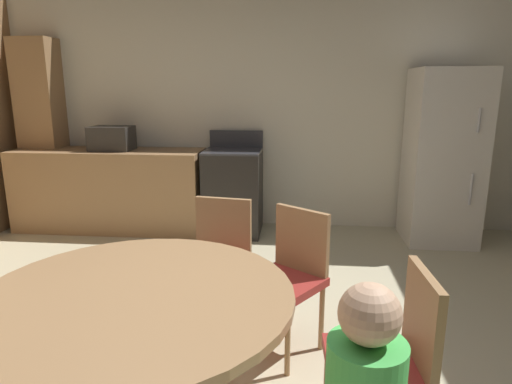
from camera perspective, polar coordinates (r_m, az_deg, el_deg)
wall_back at (r=5.07m, az=1.14°, el=10.86°), size 6.10×0.12×2.70m
kitchen_counter at (r=5.23m, az=-18.25°, el=0.28°), size 2.09×0.60×0.90m
pantry_column at (r=5.67m, az=-25.70°, el=6.78°), size 0.44×0.36×2.10m
oven_range at (r=4.84m, az=-2.94°, el=0.14°), size 0.60×0.60×1.10m
refrigerator at (r=4.88m, az=22.95°, el=4.13°), size 0.68×0.68×1.76m
microwave at (r=5.11m, az=-18.10°, el=6.61°), size 0.44×0.32×0.26m
dining_table at (r=2.01m, az=-15.05°, el=-16.24°), size 1.32×1.32×0.76m
chair_northeast at (r=2.71m, az=4.40°, el=-10.18°), size 0.56×0.56×0.87m
chair_north at (r=2.93m, az=-4.84°, el=-8.31°), size 0.45×0.45×0.87m
chair_east at (r=2.04m, az=17.03°, el=-19.45°), size 0.42×0.42×0.87m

